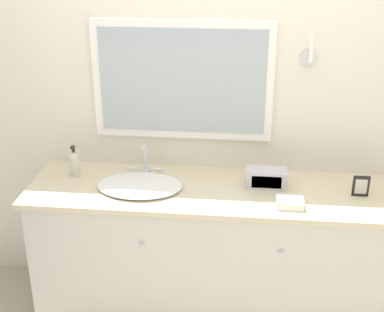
% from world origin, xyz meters
% --- Properties ---
extents(wall_back, '(8.00, 0.18, 2.55)m').
position_xyz_m(wall_back, '(-0.01, 0.63, 1.28)').
color(wall_back, silver).
rests_on(wall_back, ground_plane).
extents(vanity_counter, '(2.15, 0.61, 0.85)m').
position_xyz_m(vanity_counter, '(0.00, 0.30, 0.43)').
color(vanity_counter, beige).
rests_on(vanity_counter, ground_plane).
extents(sink_basin, '(0.49, 0.40, 0.20)m').
position_xyz_m(sink_basin, '(-0.43, 0.28, 0.87)').
color(sink_basin, white).
rests_on(sink_basin, vanity_counter).
extents(soap_bottle, '(0.05, 0.06, 0.20)m').
position_xyz_m(soap_bottle, '(-0.84, 0.39, 0.93)').
color(soap_bottle, beige).
rests_on(soap_bottle, vanity_counter).
extents(appliance_box, '(0.23, 0.12, 0.11)m').
position_xyz_m(appliance_box, '(0.29, 0.37, 0.90)').
color(appliance_box, '#BCBCC1').
rests_on(appliance_box, vanity_counter).
extents(picture_frame, '(0.09, 0.01, 0.12)m').
position_xyz_m(picture_frame, '(0.81, 0.30, 0.91)').
color(picture_frame, black).
rests_on(picture_frame, vanity_counter).
extents(hand_towel_near_sink, '(0.14, 0.11, 0.04)m').
position_xyz_m(hand_towel_near_sink, '(0.42, 0.14, 0.87)').
color(hand_towel_near_sink, white).
rests_on(hand_towel_near_sink, vanity_counter).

